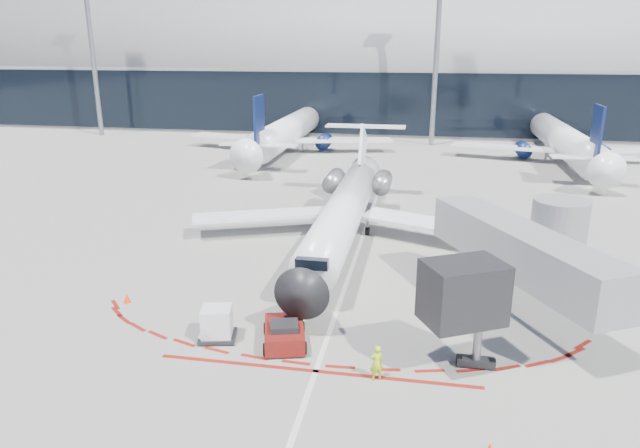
% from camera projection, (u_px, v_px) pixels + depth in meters
% --- Properties ---
extents(ground, '(260.00, 260.00, 0.00)m').
position_uv_depth(ground, '(351.00, 271.00, 35.15)').
color(ground, slate).
rests_on(ground, ground).
extents(apron_centerline, '(0.25, 40.00, 0.01)m').
position_uv_depth(apron_centerline, '(355.00, 259.00, 37.02)').
color(apron_centerline, silver).
rests_on(apron_centerline, ground).
extents(apron_stop_bar, '(14.00, 0.25, 0.01)m').
position_uv_depth(apron_stop_bar, '(316.00, 371.00, 24.36)').
color(apron_stop_bar, maroon).
rests_on(apron_stop_bar, ground).
extents(terminal_building, '(150.00, 24.15, 24.00)m').
position_uv_depth(terminal_building, '(403.00, 75.00, 93.54)').
color(terminal_building, gray).
rests_on(terminal_building, ground).
extents(jet_bridge, '(10.03, 15.20, 4.90)m').
position_uv_depth(jet_bridge, '(530.00, 252.00, 29.73)').
color(jet_bridge, gray).
rests_on(jet_bridge, ground).
extents(light_mast_west, '(0.70, 0.70, 25.00)m').
position_uv_depth(light_mast_west, '(92.00, 51.00, 84.17)').
color(light_mast_west, gray).
rests_on(light_mast_west, ground).
extents(light_mast_centre, '(0.70, 0.70, 25.00)m').
position_uv_depth(light_mast_centre, '(437.00, 51.00, 75.56)').
color(light_mast_centre, gray).
rests_on(light_mast_centre, ground).
extents(regional_jet, '(22.64, 27.92, 6.99)m').
position_uv_depth(regional_jet, '(345.00, 208.00, 40.15)').
color(regional_jet, white).
rests_on(regional_jet, ground).
extents(pushback_tug, '(2.55, 4.68, 1.19)m').
position_uv_depth(pushback_tug, '(284.00, 334.00, 26.45)').
color(pushback_tug, '#58100C').
rests_on(pushback_tug, ground).
extents(ramp_worker, '(0.69, 0.62, 1.58)m').
position_uv_depth(ramp_worker, '(376.00, 363.00, 23.53)').
color(ramp_worker, '#C5E918').
rests_on(ramp_worker, ground).
extents(uld_container, '(1.99, 1.79, 1.61)m').
position_uv_depth(uld_container, '(217.00, 324.00, 26.79)').
color(uld_container, black).
rests_on(uld_container, ground).
extents(safety_cone_left, '(0.38, 0.38, 0.53)m').
position_uv_depth(safety_cone_left, '(127.00, 298.00, 30.78)').
color(safety_cone_left, '#FC3C05').
rests_on(safety_cone_left, ground).
extents(bg_airliner_0, '(31.79, 33.66, 10.29)m').
position_uv_depth(bg_airliner_0, '(288.00, 111.00, 74.03)').
color(bg_airliner_0, white).
rests_on(bg_airliner_0, ground).
extents(bg_airliner_1, '(30.32, 32.10, 9.81)m').
position_uv_depth(bg_airliner_1, '(566.00, 120.00, 67.19)').
color(bg_airliner_1, white).
rests_on(bg_airliner_1, ground).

